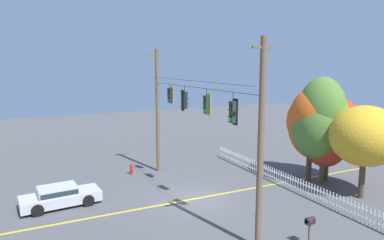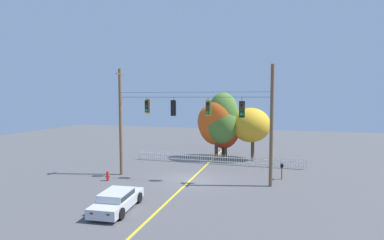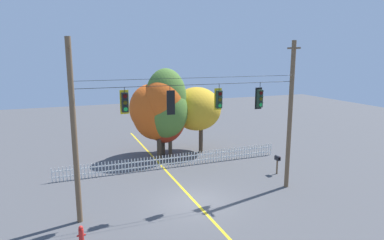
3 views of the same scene
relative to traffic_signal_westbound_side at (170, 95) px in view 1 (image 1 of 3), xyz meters
The scene contains 15 objects.
ground 6.93m from the traffic_signal_westbound_side, ahead, with size 80.00×80.00×0.00m, color #4C4C4F.
lane_centerline_stripe 6.92m from the traffic_signal_westbound_side, ahead, with size 0.16×36.00×0.01m, color gold.
signal_support_span 3.93m from the traffic_signal_westbound_side, ahead, with size 12.57×1.10×8.95m.
traffic_signal_westbound_side is the anchor object (origin of this frame).
traffic_signal_eastbound_side 2.32m from the traffic_signal_westbound_side, ahead, with size 0.43×0.38×1.49m.
traffic_signal_northbound_secondary 5.11m from the traffic_signal_westbound_side, ahead, with size 0.43×0.38×1.44m.
traffic_signal_northbound_primary 7.69m from the traffic_signal_westbound_side, ahead, with size 0.43×0.38×1.55m.
white_picket_fence 9.30m from the traffic_signal_westbound_side, 53.32° to the left, with size 16.73×0.06×0.98m.
autumn_maple_near_fence 9.76m from the traffic_signal_westbound_side, 65.73° to the left, with size 4.04×3.69×6.35m.
autumn_maple_mid 10.72m from the traffic_signal_westbound_side, 63.38° to the left, with size 4.17×4.05×5.83m.
autumn_oak_far_east 10.04m from the traffic_signal_westbound_side, 61.35° to the left, with size 3.66×3.41×7.10m.
autumn_maple_far_west 12.21m from the traffic_signal_westbound_side, 50.23° to the left, with size 4.09×4.04×5.49m.
parked_car 9.07m from the traffic_signal_westbound_side, 79.33° to the right, with size 2.12×4.37×1.15m.
fire_hydrant 6.33m from the traffic_signal_westbound_side, 140.48° to the right, with size 0.38×0.22×0.81m.
roadside_mailbox 11.91m from the traffic_signal_westbound_side, 11.31° to the left, with size 0.25×0.44×1.30m.
Camera 1 is at (17.53, -8.65, 7.80)m, focal length 32.53 mm.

